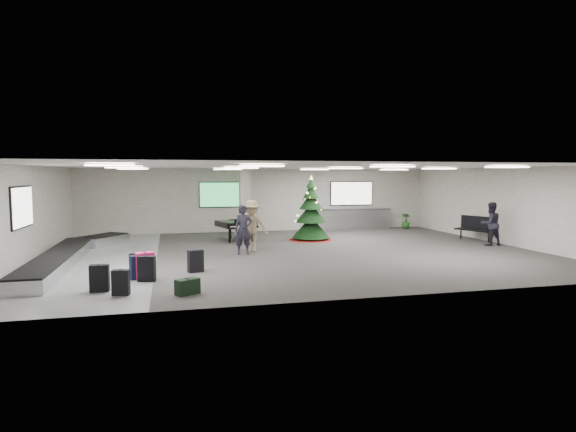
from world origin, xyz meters
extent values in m
plane|color=#343130|center=(0.00, 0.00, 0.00)|extent=(18.00, 18.00, 0.00)
cube|color=#A19B93|center=(0.00, 7.00, 1.60)|extent=(18.00, 0.02, 3.20)
cube|color=#A19B93|center=(0.00, -7.00, 1.60)|extent=(18.00, 0.02, 3.20)
cube|color=#A19B93|center=(-9.00, 0.00, 1.60)|extent=(0.02, 14.00, 3.20)
cube|color=#A19B93|center=(9.00, 0.00, 1.60)|extent=(0.02, 14.00, 3.20)
cube|color=silver|center=(0.00, 0.00, 3.20)|extent=(18.00, 14.00, 0.02)
cube|color=gray|center=(-7.00, 0.00, 0.00)|extent=(4.00, 14.00, 0.01)
cube|color=#A5A097|center=(-1.00, 5.60, 1.60)|extent=(0.50, 0.50, 3.20)
cube|color=green|center=(-2.00, 6.95, 1.90)|extent=(2.20, 0.08, 1.30)
cube|color=white|center=(5.00, 6.95, 1.90)|extent=(2.40, 0.08, 1.30)
cube|color=white|center=(-8.95, -1.00, 1.90)|extent=(0.08, 2.10, 1.30)
cube|color=white|center=(-6.00, -4.00, 3.14)|extent=(1.20, 0.60, 0.04)
cube|color=white|center=(-6.00, 0.00, 3.14)|extent=(1.20, 0.60, 0.04)
cube|color=white|center=(-6.00, 4.00, 3.14)|extent=(1.20, 0.60, 0.04)
cube|color=white|center=(-2.00, -4.00, 3.14)|extent=(1.20, 0.60, 0.04)
cube|color=white|center=(-2.00, 0.00, 3.14)|extent=(1.20, 0.60, 0.04)
cube|color=white|center=(-2.00, 4.00, 3.14)|extent=(1.20, 0.60, 0.04)
cube|color=white|center=(2.00, -4.00, 3.14)|extent=(1.20, 0.60, 0.04)
cube|color=white|center=(2.00, 0.00, 3.14)|extent=(1.20, 0.60, 0.04)
cube|color=white|center=(2.00, 4.00, 3.14)|extent=(1.20, 0.60, 0.04)
cube|color=white|center=(6.00, -4.00, 3.14)|extent=(1.20, 0.60, 0.04)
cube|color=white|center=(6.00, 0.00, 3.14)|extent=(1.20, 0.60, 0.04)
cube|color=white|center=(6.00, 4.00, 3.14)|extent=(1.20, 0.60, 0.04)
cube|color=silver|center=(-8.00, -1.00, 0.19)|extent=(1.00, 8.00, 0.38)
cube|color=black|center=(-8.00, -1.00, 0.40)|extent=(0.95, 7.90, 0.05)
cube|color=silver|center=(-7.20, 3.60, 0.19)|extent=(1.97, 2.21, 0.38)
cube|color=black|center=(-7.20, 3.60, 0.40)|extent=(1.87, 2.10, 0.05)
cube|color=silver|center=(5.00, 6.65, 0.53)|extent=(4.00, 0.60, 1.05)
cube|color=#2A2A2C|center=(5.00, 6.65, 1.06)|extent=(4.05, 0.65, 0.04)
cube|color=black|center=(-5.70, -5.35, 0.31)|extent=(0.43, 0.29, 0.62)
cube|color=black|center=(-5.70, -5.35, 0.63)|extent=(0.05, 0.14, 0.02)
cube|color=black|center=(-5.16, -3.93, 0.35)|extent=(0.49, 0.34, 0.70)
cube|color=black|center=(-5.16, -3.93, 0.71)|extent=(0.07, 0.15, 0.02)
cube|color=#FB206E|center=(-5.23, -3.64, 0.38)|extent=(0.55, 0.42, 0.76)
cube|color=black|center=(-5.23, -3.64, 0.77)|extent=(0.08, 0.17, 0.02)
cube|color=black|center=(-3.81, -2.95, 0.33)|extent=(0.49, 0.36, 0.66)
cube|color=black|center=(-3.81, -2.95, 0.68)|extent=(0.07, 0.15, 0.02)
cube|color=black|center=(-5.41, -3.55, 0.33)|extent=(0.49, 0.38, 0.66)
cube|color=black|center=(-5.41, -3.55, 0.67)|extent=(0.07, 0.15, 0.02)
cube|color=black|center=(-6.25, -4.84, 0.34)|extent=(0.46, 0.27, 0.68)
cube|color=black|center=(-6.25, -4.84, 0.69)|extent=(0.04, 0.15, 0.02)
cube|color=black|center=(-4.15, -5.63, 0.19)|extent=(0.64, 0.54, 0.38)
cube|color=black|center=(-4.15, -5.63, 0.39)|extent=(0.11, 0.16, 0.02)
cube|color=black|center=(-5.48, -2.82, 0.30)|extent=(0.46, 0.32, 0.61)
cube|color=black|center=(-5.48, -2.82, 0.62)|extent=(0.06, 0.14, 0.02)
cone|color=maroon|center=(1.57, 3.08, 0.06)|extent=(2.02, 2.02, 0.13)
cylinder|color=#3F2819|center=(1.57, 3.08, 0.27)|extent=(0.13, 0.13, 0.53)
cone|color=black|center=(1.57, 3.08, 0.58)|extent=(1.70, 1.70, 0.95)
cone|color=black|center=(1.57, 3.08, 1.22)|extent=(1.38, 1.38, 0.85)
cone|color=black|center=(1.57, 3.08, 1.75)|extent=(1.06, 1.06, 0.74)
cone|color=black|center=(1.57, 3.08, 2.17)|extent=(0.74, 0.74, 0.64)
cone|color=black|center=(1.57, 3.08, 2.55)|extent=(0.42, 0.42, 0.48)
cone|color=#FFE566|center=(1.57, 3.08, 2.78)|extent=(0.17, 0.17, 0.19)
cube|color=black|center=(-1.71, 3.70, 0.74)|extent=(1.75, 1.88, 0.25)
cube|color=black|center=(-1.49, 2.88, 0.67)|extent=(1.33, 0.59, 0.09)
cube|color=white|center=(-1.49, 2.85, 0.72)|extent=(1.16, 0.42, 0.02)
cube|color=black|center=(-1.55, 3.09, 0.92)|extent=(0.62, 0.19, 0.20)
cylinder|color=black|center=(-2.07, 2.96, 0.31)|extent=(0.09, 0.09, 0.61)
cylinder|color=black|center=(-1.03, 3.23, 0.31)|extent=(0.09, 0.09, 0.61)
cylinder|color=black|center=(-1.87, 4.31, 0.31)|extent=(0.09, 0.09, 0.61)
cube|color=black|center=(8.49, 1.09, 0.47)|extent=(1.17, 1.78, 0.07)
cylinder|color=black|center=(8.49, 0.41, 0.23)|extent=(0.07, 0.07, 0.45)
cylinder|color=black|center=(8.49, 1.77, 0.23)|extent=(0.07, 0.07, 0.45)
cube|color=black|center=(8.75, 1.09, 0.79)|extent=(0.69, 1.59, 0.56)
imported|color=black|center=(-1.93, -0.06, 0.90)|extent=(0.69, 0.48, 1.80)
imported|color=#937C5B|center=(-1.54, 0.54, 0.97)|extent=(1.41, 1.04, 1.95)
imported|color=black|center=(8.22, -0.34, 0.89)|extent=(0.87, 0.68, 1.78)
imported|color=#144115|center=(2.37, 5.77, 0.38)|extent=(0.54, 0.52, 0.76)
imported|color=#144115|center=(7.84, 6.18, 0.42)|extent=(0.66, 0.66, 0.84)
camera|label=1|loc=(-4.53, -17.33, 2.89)|focal=30.00mm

